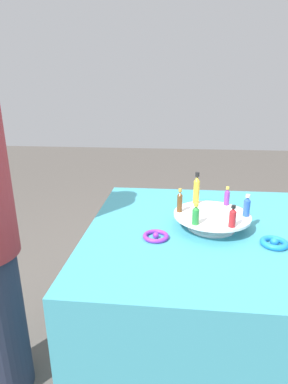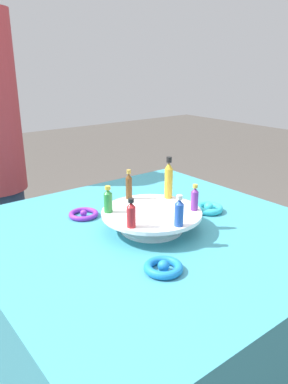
{
  "view_description": "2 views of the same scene",
  "coord_description": "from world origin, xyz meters",
  "px_view_note": "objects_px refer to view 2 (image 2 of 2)",
  "views": [
    {
      "loc": [
        -1.18,
        0.17,
        1.28
      ],
      "look_at": [
        -0.07,
        0.28,
        0.91
      ],
      "focal_mm": 28.0,
      "sensor_mm": 36.0,
      "label": 1
    },
    {
      "loc": [
        -0.69,
        -0.85,
        1.25
      ],
      "look_at": [
        -0.01,
        0.03,
        0.86
      ],
      "focal_mm": 35.0,
      "sensor_mm": 36.0,
      "label": 2
    }
  ],
  "objects_px": {
    "bottle_purple": "(195,198)",
    "ribbon_bow_teal": "(209,208)",
    "bottle_brown": "(129,186)",
    "display_stand": "(152,217)",
    "bottle_blue": "(179,212)",
    "ribbon_bow_blue": "(163,267)",
    "bottle_green": "(108,200)",
    "ribbon_bow_purple": "(84,214)",
    "bottle_red": "(131,214)",
    "bottle_gold": "(169,179)"
  },
  "relations": [
    {
      "from": "display_stand",
      "to": "bottle_green",
      "type": "bearing_deg",
      "value": 145.84
    },
    {
      "from": "bottle_purple",
      "to": "ribbon_bow_blue",
      "type": "height_order",
      "value": "bottle_purple"
    },
    {
      "from": "bottle_blue",
      "to": "bottle_red",
      "type": "xyz_separation_m",
      "value": [
        -0.11,
        0.08,
        -0.0
      ]
    },
    {
      "from": "bottle_blue",
      "to": "bottle_gold",
      "type": "xyz_separation_m",
      "value": [
        0.13,
        0.19,
        0.02
      ]
    },
    {
      "from": "bottle_brown",
      "to": "ribbon_bow_teal",
      "type": "height_order",
      "value": "bottle_brown"
    },
    {
      "from": "bottle_blue",
      "to": "ribbon_bow_purple",
      "type": "distance_m",
      "value": 0.39
    },
    {
      "from": "bottle_brown",
      "to": "ribbon_bow_purple",
      "type": "relative_size",
      "value": 1.0
    },
    {
      "from": "ribbon_bow_blue",
      "to": "bottle_brown",
      "type": "bearing_deg",
      "value": 67.47
    },
    {
      "from": "bottle_blue",
      "to": "bottle_red",
      "type": "bearing_deg",
      "value": 145.84
    },
    {
      "from": "bottle_red",
      "to": "ribbon_bow_teal",
      "type": "distance_m",
      "value": 0.39
    },
    {
      "from": "bottle_green",
      "to": "bottle_red",
      "type": "distance_m",
      "value": 0.14
    },
    {
      "from": "bottle_green",
      "to": "ribbon_bow_blue",
      "type": "distance_m",
      "value": 0.31
    },
    {
      "from": "bottle_blue",
      "to": "ribbon_bow_blue",
      "type": "bearing_deg",
      "value": -147.11
    },
    {
      "from": "bottle_green",
      "to": "bottle_gold",
      "type": "bearing_deg",
      "value": -4.16
    },
    {
      "from": "ribbon_bow_blue",
      "to": "bottle_red",
      "type": "bearing_deg",
      "value": 84.83
    },
    {
      "from": "ribbon_bow_teal",
      "to": "ribbon_bow_blue",
      "type": "bearing_deg",
      "value": -152.13
    },
    {
      "from": "bottle_red",
      "to": "ribbon_bow_blue",
      "type": "relative_size",
      "value": 0.85
    },
    {
      "from": "bottle_green",
      "to": "bottle_red",
      "type": "bearing_deg",
      "value": -94.16
    },
    {
      "from": "bottle_brown",
      "to": "ribbon_bow_purple",
      "type": "bearing_deg",
      "value": 144.83
    },
    {
      "from": "bottle_purple",
      "to": "ribbon_bow_purple",
      "type": "xyz_separation_m",
      "value": [
        -0.23,
        0.3,
        -0.09
      ]
    },
    {
      "from": "bottle_red",
      "to": "ribbon_bow_blue",
      "type": "bearing_deg",
      "value": -95.17
    },
    {
      "from": "bottle_gold",
      "to": "bottle_brown",
      "type": "bearing_deg",
      "value": 145.84
    },
    {
      "from": "bottle_gold",
      "to": "bottle_red",
      "type": "distance_m",
      "value": 0.27
    },
    {
      "from": "bottle_purple",
      "to": "bottle_gold",
      "type": "relative_size",
      "value": 0.59
    },
    {
      "from": "bottle_purple",
      "to": "bottle_blue",
      "type": "bearing_deg",
      "value": -154.16
    },
    {
      "from": "bottle_red",
      "to": "ribbon_bow_blue",
      "type": "xyz_separation_m",
      "value": [
        -0.01,
        -0.16,
        -0.09
      ]
    },
    {
      "from": "ribbon_bow_purple",
      "to": "display_stand",
      "type": "bearing_deg",
      "value": -62.13
    },
    {
      "from": "bottle_red",
      "to": "ribbon_bow_purple",
      "type": "distance_m",
      "value": 0.3
    },
    {
      "from": "bottle_gold",
      "to": "ribbon_bow_teal",
      "type": "relative_size",
      "value": 1.44
    },
    {
      "from": "bottle_blue",
      "to": "bottle_brown",
      "type": "distance_m",
      "value": 0.27
    },
    {
      "from": "ribbon_bow_teal",
      "to": "ribbon_bow_blue",
      "type": "height_order",
      "value": "ribbon_bow_teal"
    },
    {
      "from": "ribbon_bow_purple",
      "to": "bottle_brown",
      "type": "bearing_deg",
      "value": -35.17
    },
    {
      "from": "display_stand",
      "to": "bottle_blue",
      "type": "xyz_separation_m",
      "value": [
        -0.01,
        -0.14,
        0.06
      ]
    },
    {
      "from": "bottle_green",
      "to": "ribbon_bow_teal",
      "type": "xyz_separation_m",
      "value": [
        0.37,
        -0.09,
        -0.09
      ]
    },
    {
      "from": "bottle_blue",
      "to": "bottle_brown",
      "type": "height_order",
      "value": "bottle_brown"
    },
    {
      "from": "ribbon_bow_purple",
      "to": "bottle_blue",
      "type": "bearing_deg",
      "value": -73.1
    },
    {
      "from": "bottle_gold",
      "to": "ribbon_bow_purple",
      "type": "xyz_separation_m",
      "value": [
        -0.24,
        0.17,
        -0.12
      ]
    },
    {
      "from": "display_stand",
      "to": "bottle_blue",
      "type": "relative_size",
      "value": 3.42
    },
    {
      "from": "bottle_brown",
      "to": "bottle_green",
      "type": "distance_m",
      "value": 0.14
    },
    {
      "from": "bottle_green",
      "to": "bottle_brown",
      "type": "bearing_deg",
      "value": 25.84
    },
    {
      "from": "bottle_gold",
      "to": "bottle_green",
      "type": "xyz_separation_m",
      "value": [
        -0.23,
        0.02,
        -0.03
      ]
    },
    {
      "from": "bottle_purple",
      "to": "bottle_red",
      "type": "relative_size",
      "value": 0.99
    },
    {
      "from": "display_stand",
      "to": "bottle_purple",
      "type": "xyz_separation_m",
      "value": [
        0.11,
        -0.08,
        0.06
      ]
    },
    {
      "from": "bottle_purple",
      "to": "ribbon_bow_teal",
      "type": "bearing_deg",
      "value": 24.83
    },
    {
      "from": "ribbon_bow_teal",
      "to": "bottle_blue",
      "type": "bearing_deg",
      "value": -154.7
    },
    {
      "from": "ribbon_bow_purple",
      "to": "bottle_purple",
      "type": "bearing_deg",
      "value": -52.53
    },
    {
      "from": "bottle_blue",
      "to": "bottle_purple",
      "type": "relative_size",
      "value": 1.09
    },
    {
      "from": "bottle_brown",
      "to": "bottle_green",
      "type": "xyz_separation_m",
      "value": [
        -0.12,
        -0.06,
        -0.01
      ]
    },
    {
      "from": "bottle_green",
      "to": "bottle_red",
      "type": "height_order",
      "value": "same"
    },
    {
      "from": "bottle_purple",
      "to": "bottle_brown",
      "type": "relative_size",
      "value": 0.83
    }
  ]
}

